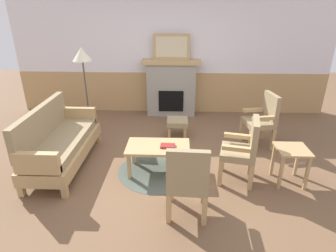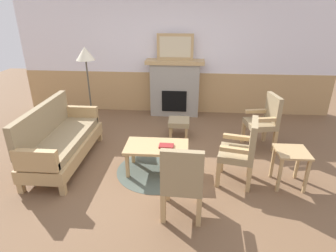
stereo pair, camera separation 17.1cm
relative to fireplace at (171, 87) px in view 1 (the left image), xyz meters
name	(u,v)px [view 1 (the left image)]	position (x,y,z in m)	size (l,w,h in m)	color
ground_plane	(167,165)	(0.00, -2.35, -0.65)	(14.00, 14.00, 0.00)	brown
wall_back	(172,57)	(0.00, 0.25, 0.66)	(7.20, 0.14, 2.70)	white
fireplace	(171,87)	(0.00, 0.00, 0.00)	(1.30, 0.44, 1.28)	gray
framed_picture	(171,47)	(0.00, 0.00, 0.91)	(0.80, 0.04, 0.56)	tan
couch	(60,142)	(-1.70, -2.37, -0.26)	(0.70, 1.80, 0.98)	tan
coffee_table	(158,149)	(-0.13, -2.50, -0.27)	(0.96, 0.56, 0.44)	tan
round_rug	(158,170)	(-0.13, -2.50, -0.65)	(1.27, 1.27, 0.01)	#4C564C
book_on_table	(168,146)	(0.02, -2.53, -0.20)	(0.22, 0.14, 0.03)	maroon
footstool	(177,123)	(0.15, -1.24, -0.37)	(0.40, 0.40, 0.36)	tan
armchair_near_fireplace	(263,118)	(1.69, -1.54, -0.11)	(0.56, 0.56, 0.98)	tan
armchair_by_window_left	(243,148)	(1.10, -2.71, -0.11)	(0.57, 0.57, 0.98)	tan
armchair_front_left	(188,179)	(0.29, -3.51, -0.11)	(0.50, 0.50, 0.98)	tan
side_table	(291,156)	(1.79, -2.73, -0.22)	(0.44, 0.44, 0.55)	tan
floor_lamp_by_couch	(82,60)	(-1.66, -0.98, 0.80)	(0.36, 0.36, 1.68)	#332D28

